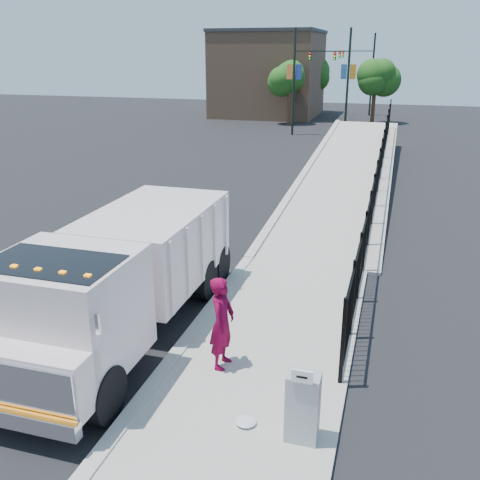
# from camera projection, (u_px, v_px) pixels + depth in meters

# --- Properties ---
(ground) EXTENTS (120.00, 120.00, 0.00)m
(ground) POSITION_uv_depth(u_px,v_px,m) (206.00, 318.00, 13.43)
(ground) COLOR black
(ground) RESTS_ON ground
(sidewalk) EXTENTS (3.55, 12.00, 0.12)m
(sidewalk) POSITION_uv_depth(u_px,v_px,m) (261.00, 372.00, 11.09)
(sidewalk) COLOR #9E998E
(sidewalk) RESTS_ON ground
(curb) EXTENTS (0.30, 12.00, 0.16)m
(curb) POSITION_uv_depth(u_px,v_px,m) (175.00, 357.00, 11.60)
(curb) COLOR #ADAAA3
(curb) RESTS_ON ground
(ramp) EXTENTS (3.95, 24.06, 3.19)m
(ramp) POSITION_uv_depth(u_px,v_px,m) (351.00, 182.00, 27.33)
(ramp) COLOR #9E998E
(ramp) RESTS_ON ground
(iron_fence) EXTENTS (0.10, 28.00, 1.80)m
(iron_fence) POSITION_uv_depth(u_px,v_px,m) (377.00, 184.00, 23.04)
(iron_fence) COLOR black
(iron_fence) RESTS_ON ground
(truck) EXTENTS (2.77, 8.22, 2.81)m
(truck) POSITION_uv_depth(u_px,v_px,m) (120.00, 274.00, 12.08)
(truck) COLOR black
(truck) RESTS_ON ground
(worker) EXTENTS (0.51, 0.75, 1.99)m
(worker) POSITION_uv_depth(u_px,v_px,m) (222.00, 323.00, 10.89)
(worker) COLOR maroon
(worker) RESTS_ON sidewalk
(utility_cabinet) EXTENTS (0.55, 0.40, 1.25)m
(utility_cabinet) POSITION_uv_depth(u_px,v_px,m) (303.00, 407.00, 8.90)
(utility_cabinet) COLOR gray
(utility_cabinet) RESTS_ON sidewalk
(arrow_sign) EXTENTS (0.35, 0.04, 0.22)m
(arrow_sign) POSITION_uv_depth(u_px,v_px,m) (302.00, 377.00, 8.46)
(arrow_sign) COLOR white
(arrow_sign) RESTS_ON utility_cabinet
(debris) EXTENTS (0.38, 0.38, 0.10)m
(debris) POSITION_uv_depth(u_px,v_px,m) (246.00, 421.00, 9.44)
(debris) COLOR silver
(debris) RESTS_ON sidewalk
(light_pole_0) EXTENTS (3.77, 0.22, 8.00)m
(light_pole_0) POSITION_uv_depth(u_px,v_px,m) (298.00, 78.00, 41.16)
(light_pole_0) COLOR black
(light_pole_0) RESTS_ON ground
(light_pole_1) EXTENTS (3.77, 0.22, 8.00)m
(light_pole_1) POSITION_uv_depth(u_px,v_px,m) (344.00, 78.00, 41.46)
(light_pole_1) COLOR black
(light_pole_1) RESTS_ON ground
(light_pole_2) EXTENTS (3.77, 0.22, 8.00)m
(light_pole_2) POSITION_uv_depth(u_px,v_px,m) (310.00, 72.00, 51.11)
(light_pole_2) COLOR black
(light_pole_2) RESTS_ON ground
(light_pole_3) EXTENTS (3.78, 0.22, 8.00)m
(light_pole_3) POSITION_uv_depth(u_px,v_px,m) (369.00, 71.00, 53.99)
(light_pole_3) COLOR black
(light_pole_3) RESTS_ON ground
(tree_0) EXTENTS (2.79, 2.79, 5.40)m
(tree_0) POSITION_uv_depth(u_px,v_px,m) (290.00, 79.00, 47.04)
(tree_0) COLOR #382314
(tree_0) RESTS_ON ground
(tree_1) EXTENTS (2.71, 2.71, 5.36)m
(tree_1) POSITION_uv_depth(u_px,v_px,m) (375.00, 79.00, 48.06)
(tree_1) COLOR #382314
(tree_1) RESTS_ON ground
(tree_2) EXTENTS (3.28, 3.28, 5.64)m
(tree_2) POSITION_uv_depth(u_px,v_px,m) (314.00, 74.00, 56.93)
(tree_2) COLOR #382314
(tree_2) RESTS_ON ground
(building) EXTENTS (10.00, 10.00, 8.00)m
(building) POSITION_uv_depth(u_px,v_px,m) (269.00, 75.00, 54.26)
(building) COLOR #8C664C
(building) RESTS_ON ground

